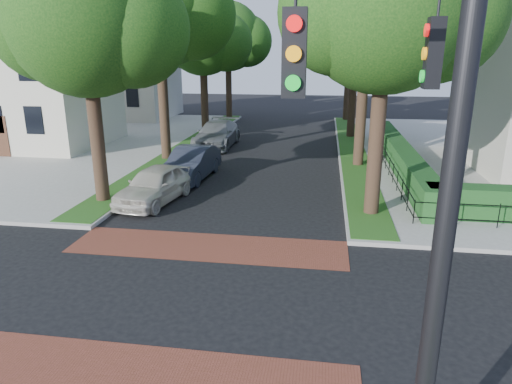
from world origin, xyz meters
TOP-DOWN VIEW (x-y plane):
  - ground at (0.00, 0.00)m, footprint 120.00×120.00m
  - crosswalk_far at (0.00, 3.20)m, footprint 9.00×2.20m
  - crosswalk_near at (0.00, -3.20)m, footprint 9.00×2.20m
  - grass_strip_ne at (5.40, 19.10)m, footprint 1.60×29.80m
  - grass_strip_nw at (-5.40, 19.10)m, footprint 1.60×29.80m
  - tree_right_near at (5.60, 7.24)m, footprint 7.75×6.67m
  - tree_right_mid at (5.61, 15.25)m, footprint 8.25×7.09m
  - tree_right_far at (5.60, 24.22)m, footprint 7.25×6.23m
  - tree_right_back at (5.60, 33.23)m, footprint 7.50×6.45m
  - tree_left_near at (-5.40, 7.23)m, footprint 7.50×6.45m
  - tree_left_mid at (-5.39, 15.24)m, footprint 8.00×6.88m
  - tree_left_far at (-5.40, 24.22)m, footprint 7.00×6.02m
  - tree_left_back at (-5.40, 33.24)m, footprint 7.75×6.66m
  - hedge_main_road at (7.70, 15.00)m, footprint 1.00×18.00m
  - fence_main_road at (6.90, 15.00)m, footprint 0.06×18.00m
  - house_left_near at (-15.49, 17.99)m, footprint 10.00×9.00m
  - house_left_far at (-15.49, 31.99)m, footprint 10.00×9.00m
  - traffic_signal at (4.89, -4.41)m, footprint 2.17×2.00m
  - parked_car_front at (-3.35, 7.42)m, footprint 2.50×4.74m
  - parked_car_middle at (-2.89, 11.25)m, footprint 2.00×4.94m
  - parked_car_rear at (-3.53, 19.53)m, footprint 2.42×5.83m

SIDE VIEW (x-z plane):
  - ground at x=0.00m, z-range 0.00..0.00m
  - crosswalk_far at x=0.00m, z-range 0.00..0.01m
  - crosswalk_near at x=0.00m, z-range 0.00..0.01m
  - grass_strip_ne at x=5.40m, z-range 0.15..0.17m
  - grass_strip_nw at x=-5.40m, z-range 0.15..0.17m
  - fence_main_road at x=6.90m, z-range 0.15..1.05m
  - hedge_main_road at x=7.70m, z-range 0.15..1.35m
  - parked_car_front at x=-3.35m, z-range 0.00..1.54m
  - parked_car_middle at x=-2.89m, z-range 0.00..1.60m
  - parked_car_rear at x=-3.53m, z-range 0.00..1.69m
  - traffic_signal at x=4.89m, z-range 0.71..8.71m
  - house_left_near at x=-15.49m, z-range -0.03..10.11m
  - house_left_far at x=-15.49m, z-range -0.03..10.11m
  - tree_right_far at x=5.60m, z-range 2.04..11.78m
  - tree_left_far at x=-5.40m, z-range 2.19..12.05m
  - tree_right_back at x=5.60m, z-range 2.17..12.37m
  - tree_left_near at x=-5.40m, z-range 2.17..12.37m
  - tree_left_back at x=-5.40m, z-range 2.19..12.63m
  - tree_right_near at x=5.60m, z-range 2.30..12.96m
  - tree_right_mid at x=5.61m, z-range 2.38..13.60m
  - tree_left_mid at x=-5.39m, z-range 2.60..14.08m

